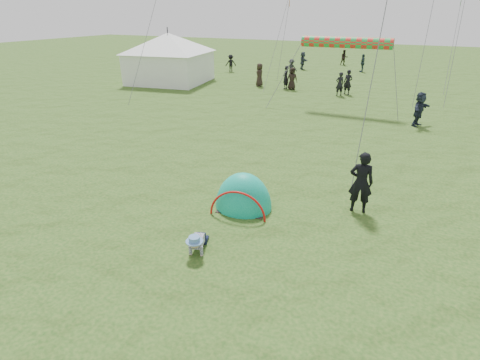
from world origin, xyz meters
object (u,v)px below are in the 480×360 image
at_px(popup_tent, 243,207).
at_px(event_marquee, 169,56).
at_px(standing_adult, 361,182).
at_px(crawling_toddler, 197,242).

height_order(popup_tent, event_marquee, event_marquee).
height_order(standing_adult, event_marquee, event_marquee).
bearing_deg(standing_adult, popup_tent, 12.80).
relative_size(popup_tent, standing_adult, 1.19).
bearing_deg(popup_tent, crawling_toddler, -100.30).
bearing_deg(popup_tent, event_marquee, 121.61).
relative_size(popup_tent, event_marquee, 0.37).
bearing_deg(event_marquee, crawling_toddler, -62.30).
xyz_separation_m(standing_adult, event_marquee, (-18.47, 16.19, 1.16)).
distance_m(crawling_toddler, event_marquee, 25.31).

